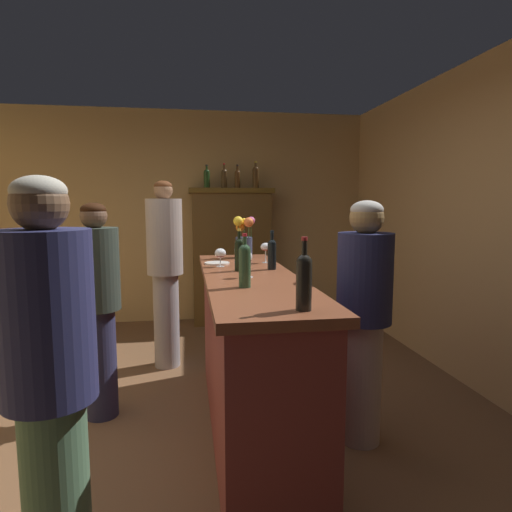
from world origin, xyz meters
TOP-DOWN VIEW (x-y plane):
  - floor at (0.00, 0.00)m, footprint 7.61×7.61m
  - wall_back at (0.00, 2.99)m, footprint 5.00×0.12m
  - bar_counter at (0.54, 0.01)m, footprint 0.59×2.23m
  - display_cabinet at (0.69, 2.71)m, footprint 1.05×0.38m
  - wine_bottle_riesling at (0.49, 0.20)m, footprint 0.06×0.06m
  - wine_bottle_malbec at (0.73, 0.23)m, footprint 0.06×0.06m
  - wine_bottle_rose at (0.64, -0.95)m, footprint 0.07×0.07m
  - wine_bottle_syrah at (0.45, -0.39)m, footprint 0.07×0.07m
  - wine_glass_front at (0.38, 0.42)m, footprint 0.08×0.08m
  - wine_glass_mid at (0.51, -0.07)m, footprint 0.07×0.07m
  - wine_glass_rear at (0.74, 0.57)m, footprint 0.08×0.08m
  - flower_arrangement at (0.62, 0.93)m, footprint 0.19×0.17m
  - cheese_plate at (0.36, 0.57)m, footprint 0.19×0.19m
  - display_bottle_left at (0.39, 2.71)m, footprint 0.07×0.07m
  - display_bottle_midleft at (0.60, 2.71)m, footprint 0.07×0.07m
  - display_bottle_center at (0.77, 2.71)m, footprint 0.07×0.07m
  - display_bottle_midright at (1.00, 2.71)m, footprint 0.08×0.08m
  - patron_in_navy at (-0.07, 1.30)m, footprint 0.33×0.33m
  - patron_redhead at (-0.49, 0.37)m, footprint 0.32×0.32m
  - patron_by_cabinet at (-0.34, -1.19)m, footprint 0.32×0.32m
  - bartender at (1.22, -0.23)m, footprint 0.34×0.34m

SIDE VIEW (x-z plane):
  - floor at x=0.00m, z-range 0.00..0.00m
  - bar_counter at x=0.54m, z-range 0.00..1.07m
  - patron_redhead at x=-0.49m, z-range 0.08..1.61m
  - bartender at x=1.22m, z-range 0.08..1.63m
  - display_cabinet at x=0.69m, z-range 0.04..1.74m
  - patron_by_cabinet at x=-0.34m, z-range 0.09..1.71m
  - patron_in_navy at x=-0.07m, z-range 0.09..1.82m
  - cheese_plate at x=0.36m, z-range 1.06..1.07m
  - wine_glass_front at x=0.38m, z-range 1.09..1.22m
  - wine_glass_rear at x=0.74m, z-range 1.10..1.26m
  - wine_glass_mid at x=0.51m, z-range 1.10..1.27m
  - wine_bottle_malbec at x=0.73m, z-range 1.05..1.32m
  - wine_bottle_riesling at x=0.49m, z-range 1.04..1.33m
  - wine_bottle_syrah at x=0.45m, z-range 1.05..1.35m
  - wine_bottle_rose at x=0.64m, z-range 1.04..1.36m
  - flower_arrangement at x=0.62m, z-range 1.05..1.40m
  - wall_back at x=0.00m, z-range 0.00..2.69m
  - display_bottle_center at x=0.77m, z-range 1.69..1.98m
  - display_bottle_left at x=0.39m, z-range 1.69..1.98m
  - display_bottle_midleft at x=0.60m, z-range 1.69..1.99m
  - display_bottle_midright at x=1.00m, z-range 1.69..2.03m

